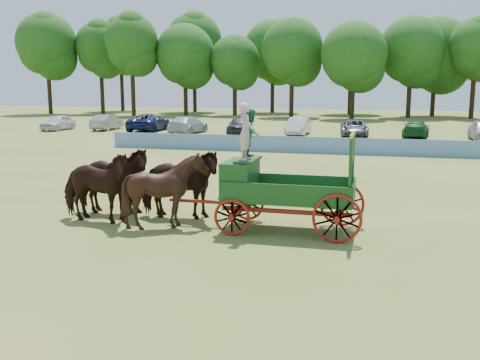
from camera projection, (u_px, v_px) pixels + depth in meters
ground at (246, 222)px, 17.13m from camera, size 160.00×160.00×0.00m
horse_lead_left at (95, 187)px, 16.87m from camera, size 2.83×1.46×2.31m
horse_lead_right at (112, 181)px, 17.92m from camera, size 2.85×1.53×2.31m
horse_wheel_left at (166, 190)px, 16.28m from camera, size 2.48×2.31×2.31m
horse_wheel_right at (179, 184)px, 17.33m from camera, size 2.85×1.52×2.31m
farm_dray at (265, 176)px, 16.00m from camera, size 6.00×2.00×3.82m
sponsor_banner at (298, 145)px, 34.43m from camera, size 26.00×0.08×1.05m
parked_cars at (341, 127)px, 45.35m from camera, size 56.12×7.59×1.64m
treeline at (320, 47)px, 73.97m from camera, size 89.64×22.03×15.59m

